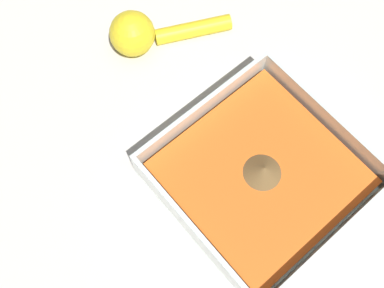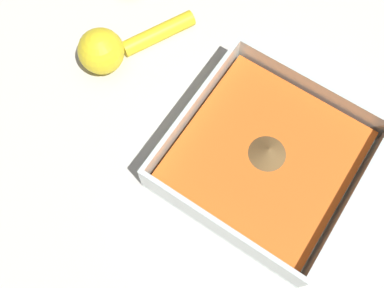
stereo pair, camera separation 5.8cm
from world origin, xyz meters
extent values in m
plane|color=beige|center=(0.00, 0.00, 0.00)|extent=(4.00, 4.00, 0.00)
cube|color=silver|center=(-0.04, 0.03, 0.00)|extent=(0.23, 0.23, 0.01)
cube|color=silver|center=(-0.04, 0.15, 0.03)|extent=(0.23, 0.01, 0.05)
cube|color=silver|center=(-0.04, -0.08, 0.03)|extent=(0.23, 0.01, 0.05)
cube|color=silver|center=(0.08, 0.03, 0.03)|extent=(0.01, 0.22, 0.05)
cube|color=silver|center=(-0.15, 0.03, 0.03)|extent=(0.01, 0.22, 0.05)
cube|color=orange|center=(-0.04, 0.03, 0.02)|extent=(0.21, 0.21, 0.03)
cone|color=brown|center=(-0.04, 0.03, 0.05)|extent=(0.05, 0.05, 0.02)
sphere|color=yellow|center=(-0.31, 0.04, 0.03)|extent=(0.07, 0.07, 0.07)
cylinder|color=yellow|center=(-0.27, 0.12, 0.01)|extent=(0.07, 0.11, 0.02)
camera|label=1|loc=(0.04, -0.14, 0.57)|focal=42.00mm
camera|label=2|loc=(-0.01, -0.18, 0.57)|focal=42.00mm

